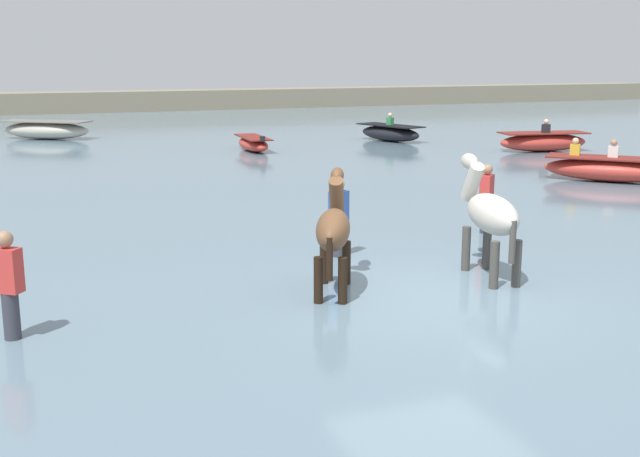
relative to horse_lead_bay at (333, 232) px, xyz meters
name	(u,v)px	position (x,y,z in m)	size (l,w,h in m)	color
ground_plane	(433,318)	(1.20, -0.82, -1.18)	(120.00, 120.00, 0.00)	#756B56
water_surface	(240,195)	(1.20, 9.18, -1.03)	(90.00, 90.00, 0.29)	slate
horse_lead_bay	(333,232)	(0.00, 0.00, 0.00)	(1.11, 1.77, 1.99)	brown
horse_trailing_pinto	(490,216)	(2.51, -0.16, 0.07)	(0.72, 1.95, 2.11)	beige
boat_mid_channel	(612,169)	(10.89, 6.72, -0.55)	(3.29, 3.30, 1.13)	#BC382D
boat_mid_outer	(253,144)	(3.88, 16.98, -0.64)	(0.93, 2.67, 0.64)	#BC382D
boat_near_port	(390,133)	(9.88, 18.12, -0.56)	(1.96, 3.21, 1.12)	black
boat_distant_east	(46,130)	(-2.79, 23.90, -0.52)	(3.80, 3.16, 0.73)	#B2AD9E
boat_distant_west	(543,142)	(13.42, 13.08, -0.55)	(3.36, 1.71, 1.15)	#BC382D
person_wading_mid	(9,293)	(-4.35, -0.41, -0.31)	(0.38, 0.35, 1.63)	#383842
person_spectator_far	(339,223)	(0.86, 1.86, -0.31)	(0.38, 0.32, 1.63)	#383842
person_onlooker_left	(486,204)	(4.19, 2.51, -0.31)	(0.37, 0.36, 1.63)	#383842
far_shoreline	(103,104)	(1.20, 39.36, -0.43)	(80.00, 2.40, 1.49)	gray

